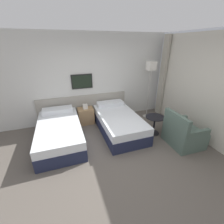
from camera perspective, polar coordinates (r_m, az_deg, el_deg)
The scene contains 9 objects.
ground_plane at distance 3.54m, azimuth 2.81°, elevation -17.51°, with size 16.00×16.00×0.00m, color #5B544C.
wall_headboard at distance 4.88m, azimuth -7.10°, elevation 11.73°, with size 10.00×0.10×2.70m.
wall_window at distance 4.29m, azimuth 34.99°, elevation 6.24°, with size 0.21×4.71×2.70m.
bed_near_door at distance 4.18m, azimuth -19.26°, elevation -7.21°, with size 1.06×2.01×0.64m.
bed_near_window at distance 4.42m, azimuth 2.38°, elevation -3.90°, with size 1.06×2.01×0.64m.
nightstand at distance 4.88m, azimuth -9.92°, elevation -1.34°, with size 0.49×0.38×0.65m.
floor_lamp at distance 5.02m, azimuth 14.59°, elevation 15.04°, with size 0.25×0.25×1.88m.
side_table at distance 4.38m, azimuth 15.90°, elevation -3.53°, with size 0.52×0.52×0.53m.
armchair at distance 4.22m, azimuth 25.41°, elevation -7.72°, with size 0.78×0.84×0.89m.
Camera 1 is at (-1.01, -2.42, 2.38)m, focal length 24.00 mm.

